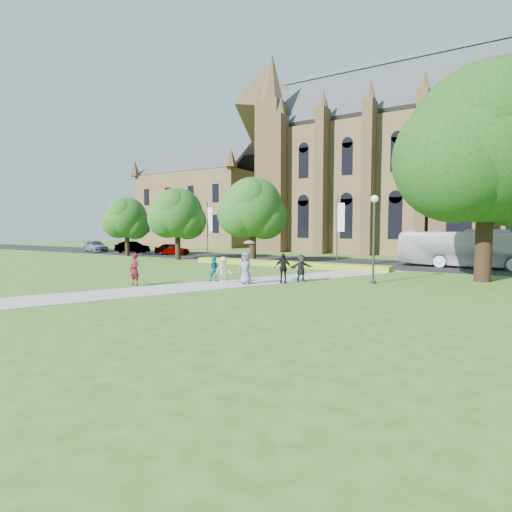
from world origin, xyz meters
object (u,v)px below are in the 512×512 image
Objects in this scene: large_tree at (487,144)px; car_1 at (132,247)px; tour_coach at (471,249)px; streetlamp at (374,228)px; pedestrian_0 at (135,269)px; car_2 at (95,246)px; car_0 at (172,249)px.

large_tree is 42.19m from car_1.
large_tree is at bearing -170.33° from tour_coach.
car_1 is (-35.23, 12.50, -2.52)m from streetlamp.
pedestrian_0 is (-15.62, -21.74, -0.64)m from tour_coach.
tour_coach is 46.18m from car_2.
tour_coach is 39.58m from car_1.
car_0 is 26.33m from pedestrian_0.
large_tree is 11.37m from tour_coach.
car_1 is at bearing -66.33° from car_2.
large_tree reaches higher than car_1.
tour_coach reaches higher than pedestrian_0.
car_2 is (-47.31, 7.21, -7.59)m from large_tree.
streetlamp is 14.34m from tour_coach.
tour_coach is 6.15× the size of pedestrian_0.
streetlamp is 1.01× the size of car_2.
large_tree reaches higher than car_0.
pedestrian_0 is (30.52, -19.87, 0.19)m from car_2.
car_0 is (-33.40, 7.77, -7.62)m from large_tree.
car_2 is at bearing 94.62° from tour_coach.
pedestrian_0 is (-16.79, -12.66, -7.40)m from large_tree.
car_2 reaches higher than car_0.
large_tree is 22.29m from pedestrian_0.
car_0 is 2.29× the size of pedestrian_0.
streetlamp reaches higher than car_1.
tour_coach is (4.33, 13.57, -1.69)m from streetlamp.
car_1 reaches higher than car_0.
streetlamp reaches higher than tour_coach.
car_0 is 13.93m from car_2.
tour_coach is (-1.17, 9.07, -6.76)m from large_tree.
car_0 is 0.92× the size of car_1.
car_2 is at bearing 143.63° from pedestrian_0.
car_2 is 36.42m from pedestrian_0.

